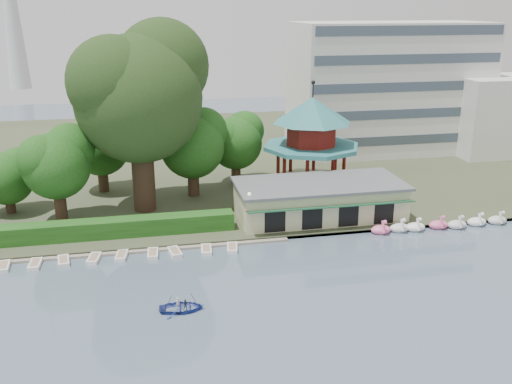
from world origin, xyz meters
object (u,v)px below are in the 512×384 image
object	(u,v)px
dock	(117,251)
pavilion	(312,134)
boathouse	(319,199)
big_tree	(140,89)
rowboat_with_passengers	(182,305)

from	to	relation	value
dock	pavilion	xyz separation A→B (m)	(24.00, 14.80, 7.36)
boathouse	pavilion	size ratio (longest dim) A/B	1.38
boathouse	big_tree	bearing A→B (deg)	161.61
dock	boathouse	world-z (taller)	boathouse
pavilion	rowboat_with_passengers	xyz separation A→B (m)	(-18.67, -27.20, -6.98)
rowboat_with_passengers	pavilion	bearing A→B (deg)	55.53
pavilion	big_tree	xyz separation A→B (m)	(-20.81, -3.77, 6.73)
boathouse	pavilion	world-z (taller)	pavilion
dock	rowboat_with_passengers	world-z (taller)	rowboat_with_passengers
boathouse	dock	bearing A→B (deg)	-167.76
pavilion	big_tree	bearing A→B (deg)	-169.72
big_tree	rowboat_with_passengers	world-z (taller)	big_tree
rowboat_with_passengers	dock	bearing A→B (deg)	113.26
pavilion	big_tree	world-z (taller)	big_tree
pavilion	dock	bearing A→B (deg)	-148.34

